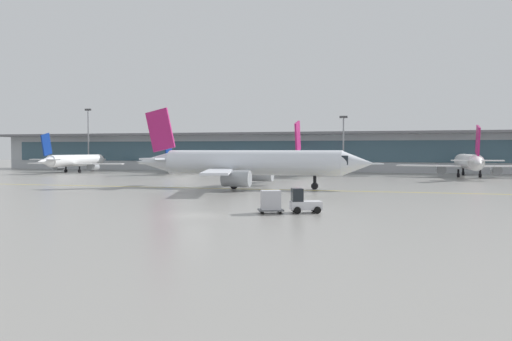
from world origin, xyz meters
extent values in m
plane|color=gray|center=(0.00, 0.00, 0.00)|extent=(400.00, 400.00, 0.00)
cube|color=yellow|center=(-4.64, 29.89, 0.00)|extent=(110.00, 1.42, 0.01)
cube|color=#B2B7BC|center=(0.00, 93.30, 4.50)|extent=(187.38, 8.00, 9.00)
cube|color=#385666|center=(0.00, 89.22, 4.95)|extent=(179.89, 0.16, 5.04)
cube|color=slate|center=(0.00, 91.80, 9.30)|extent=(194.88, 11.00, 0.60)
cylinder|color=white|center=(-60.14, 71.62, 2.80)|extent=(2.86, 19.59, 2.72)
cone|color=white|center=(-60.23, 83.03, 2.80)|extent=(2.61, 3.28, 2.58)
cube|color=black|center=(-60.21, 80.86, 3.14)|extent=(2.14, 2.46, 0.95)
cone|color=white|center=(-60.06, 59.66, 2.80)|extent=(2.34, 4.37, 2.31)
cube|color=white|center=(-67.09, 69.97, 2.05)|extent=(11.47, 5.48, 0.22)
cylinder|color=#999EA3|center=(-64.86, 71.18, 1.29)|extent=(1.70, 2.89, 1.68)
cube|color=white|center=(-53.18, 70.07, 2.05)|extent=(11.46, 5.62, 0.22)
cylinder|color=#999EA3|center=(-55.43, 71.25, 1.29)|extent=(1.70, 2.89, 1.68)
cube|color=navy|center=(-60.06, 60.53, 6.47)|extent=(0.31, 3.67, 5.12)
cube|color=white|center=(-62.06, 60.84, 3.21)|extent=(4.01, 1.95, 0.19)
cube|color=white|center=(-58.07, 60.87, 3.21)|extent=(4.01, 1.95, 0.19)
cylinder|color=black|center=(-60.19, 78.47, 0.72)|extent=(0.35, 0.35, 1.44)
cylinder|color=black|center=(-60.19, 78.47, 0.36)|extent=(0.44, 0.72, 0.72)
cylinder|color=black|center=(-61.97, 70.01, 0.72)|extent=(0.35, 0.35, 1.44)
cylinder|color=black|center=(-61.97, 70.01, 0.36)|extent=(0.44, 0.72, 0.72)
cylinder|color=black|center=(-58.29, 70.03, 0.72)|extent=(0.35, 0.35, 1.44)
cylinder|color=black|center=(-58.29, 70.03, 0.36)|extent=(0.44, 0.72, 0.72)
cylinder|color=white|center=(-33.05, 75.88, 2.76)|extent=(3.02, 19.34, 2.68)
cone|color=white|center=(-32.85, 87.13, 2.76)|extent=(2.60, 3.26, 2.55)
cube|color=black|center=(-32.89, 84.99, 3.09)|extent=(2.13, 2.45, 0.94)
cone|color=white|center=(-33.26, 64.09, 2.76)|extent=(2.35, 4.33, 2.28)
cube|color=white|center=(-39.93, 74.42, 2.02)|extent=(11.29, 5.65, 0.22)
cylinder|color=#999EA3|center=(-37.71, 75.57, 1.28)|extent=(1.71, 2.87, 1.66)
cube|color=white|center=(-26.22, 74.18, 2.02)|extent=(11.31, 5.30, 0.22)
cylinder|color=#999EA3|center=(-28.41, 75.40, 1.28)|extent=(1.71, 2.87, 1.66)
cube|color=navy|center=(-33.25, 64.95, 6.38)|extent=(0.35, 3.62, 5.05)
cube|color=white|center=(-35.21, 65.30, 3.16)|extent=(3.97, 1.96, 0.19)
cube|color=white|center=(-31.27, 65.23, 3.16)|extent=(3.97, 1.96, 0.19)
cylinder|color=black|center=(-32.93, 82.63, 0.71)|extent=(0.35, 0.35, 1.42)
cylinder|color=black|center=(-32.93, 82.63, 0.35)|extent=(0.45, 0.72, 0.71)
cylinder|color=black|center=(-34.89, 74.33, 0.71)|extent=(0.35, 0.35, 1.42)
cylinder|color=black|center=(-34.89, 74.33, 0.35)|extent=(0.45, 0.72, 0.71)
cylinder|color=black|center=(-31.27, 74.27, 0.71)|extent=(0.35, 0.35, 1.42)
cylinder|color=black|center=(-31.27, 74.27, 0.35)|extent=(0.45, 0.72, 0.71)
cylinder|color=white|center=(-4.36, 74.21, 3.37)|extent=(3.40, 23.61, 3.28)
cone|color=white|center=(-4.29, 87.97, 3.37)|extent=(3.13, 3.95, 3.11)
cube|color=black|center=(-4.31, 85.35, 3.78)|extent=(2.57, 2.96, 1.15)
cone|color=white|center=(-4.44, 59.79, 3.37)|extent=(2.81, 5.26, 2.79)
cube|color=white|center=(-12.76, 72.32, 2.47)|extent=(13.81, 6.75, 0.27)
cylinder|color=#999EA3|center=(-10.05, 73.75, 1.56)|extent=(2.04, 3.48, 2.02)
cube|color=white|center=(4.01, 72.24, 2.47)|extent=(13.82, 6.63, 0.27)
cylinder|color=#999EA3|center=(1.32, 73.69, 1.56)|extent=(2.04, 3.48, 2.02)
cube|color=#B21E66|center=(-4.43, 60.84, 7.81)|extent=(0.37, 4.42, 6.17)
cube|color=white|center=(-6.84, 61.24, 3.86)|extent=(4.83, 2.34, 0.23)
cube|color=white|center=(-2.02, 61.21, 3.86)|extent=(4.83, 2.34, 0.23)
cylinder|color=black|center=(-4.32, 82.46, 0.87)|extent=(0.42, 0.42, 1.73)
cylinder|color=black|center=(-4.32, 82.46, 0.43)|extent=(0.53, 0.87, 0.87)
cylinder|color=black|center=(-6.59, 72.29, 0.87)|extent=(0.42, 0.42, 1.73)
cylinder|color=black|center=(-6.59, 72.29, 0.43)|extent=(0.53, 0.87, 0.87)
cylinder|color=black|center=(-2.16, 72.27, 0.87)|extent=(0.42, 0.42, 1.73)
cylinder|color=black|center=(-2.16, 72.27, 0.43)|extent=(0.53, 0.87, 0.87)
cylinder|color=white|center=(26.92, 73.49, 3.01)|extent=(3.89, 21.16, 2.92)
cone|color=white|center=(26.36, 85.75, 3.01)|extent=(2.94, 3.63, 2.78)
cube|color=black|center=(26.47, 83.42, 3.37)|extent=(2.40, 2.73, 1.02)
cone|color=white|center=(27.51, 60.64, 3.01)|extent=(2.70, 4.79, 2.48)
cube|color=white|center=(19.53, 71.43, 2.21)|extent=(12.35, 5.47, 0.24)
cylinder|color=#999EA3|center=(21.88, 72.83, 1.39)|extent=(1.95, 3.17, 1.81)
cube|color=white|center=(34.47, 72.12, 2.21)|extent=(12.28, 6.46, 0.24)
cylinder|color=#999EA3|center=(32.01, 73.29, 1.39)|extent=(1.95, 3.17, 1.81)
cube|color=#B21E66|center=(27.47, 61.58, 6.96)|extent=(0.49, 3.95, 5.50)
cube|color=white|center=(25.31, 61.82, 3.45)|extent=(4.39, 2.26, 0.21)
cube|color=white|center=(29.60, 62.02, 3.45)|extent=(4.39, 2.26, 0.21)
cylinder|color=black|center=(26.59, 80.85, 0.77)|extent=(0.38, 0.38, 1.55)
cylinder|color=black|center=(26.59, 80.85, 0.39)|extent=(0.51, 0.79, 0.77)
cylinder|color=black|center=(25.03, 71.68, 0.77)|extent=(0.38, 0.38, 1.55)
cylinder|color=black|center=(25.03, 71.68, 0.39)|extent=(0.51, 0.79, 0.77)
cylinder|color=black|center=(28.98, 71.86, 0.77)|extent=(0.38, 0.38, 1.55)
cylinder|color=black|center=(28.98, 71.86, 0.39)|extent=(0.51, 0.79, 0.77)
cylinder|color=silver|center=(-4.64, 31.89, 3.55)|extent=(24.88, 3.69, 3.45)
cone|color=silver|center=(9.86, 32.03, 3.55)|extent=(4.17, 3.32, 3.28)
cube|color=black|center=(7.10, 32.00, 3.98)|extent=(3.13, 2.72, 1.21)
cone|color=silver|center=(-19.82, 31.74, 3.55)|extent=(5.55, 2.99, 2.93)
cube|color=silver|center=(-6.75, 40.70, 2.60)|extent=(6.93, 14.56, 0.28)
cylinder|color=#999EA3|center=(-5.20, 37.87, 1.64)|extent=(3.67, 2.17, 2.13)
cube|color=silver|center=(-6.58, 23.04, 2.60)|extent=(7.17, 14.55, 0.28)
cylinder|color=#999EA3|center=(-5.09, 25.89, 1.64)|extent=(3.67, 2.17, 2.13)
cube|color=#B21E66|center=(-18.72, 31.75, 8.22)|extent=(4.66, 0.41, 6.50)
cube|color=silver|center=(-18.34, 34.29, 4.07)|extent=(2.48, 5.10, 0.24)
cube|color=silver|center=(-18.29, 29.22, 4.07)|extent=(2.48, 5.10, 0.24)
cylinder|color=black|center=(4.06, 31.97, 0.91)|extent=(0.45, 0.45, 1.83)
cylinder|color=black|center=(4.06, 31.97, 0.46)|extent=(0.92, 0.57, 0.91)
cylinder|color=black|center=(-6.69, 34.20, 0.91)|extent=(0.45, 0.45, 1.83)
cylinder|color=black|center=(-6.69, 34.20, 0.46)|extent=(0.92, 0.57, 0.91)
cylinder|color=black|center=(-6.64, 29.53, 0.91)|extent=(0.45, 0.45, 1.83)
cylinder|color=black|center=(-6.64, 29.53, 0.46)|extent=(0.92, 0.57, 0.91)
cube|color=silver|center=(8.26, 4.38, 0.65)|extent=(2.93, 2.26, 0.70)
cube|color=#1E2328|center=(7.57, 4.10, 1.55)|extent=(1.29, 1.48, 1.10)
cylinder|color=black|center=(8.80, 5.34, 0.30)|extent=(0.64, 0.43, 0.60)
cylinder|color=black|center=(9.31, 4.04, 0.30)|extent=(0.64, 0.43, 0.60)
cylinder|color=black|center=(7.22, 4.72, 0.30)|extent=(0.64, 0.43, 0.60)
cylinder|color=black|center=(7.73, 3.41, 0.30)|extent=(0.64, 0.43, 0.60)
cube|color=#595B60|center=(5.47, 3.27, 0.28)|extent=(2.54, 2.26, 0.12)
cube|color=silver|center=(5.47, 3.27, 1.14)|extent=(2.04, 1.98, 1.60)
cylinder|color=black|center=(5.91, 4.20, 0.11)|extent=(0.24, 0.17, 0.22)
cylinder|color=black|center=(6.43, 2.90, 0.11)|extent=(0.24, 0.17, 0.22)
cylinder|color=black|center=(4.51, 3.64, 0.11)|extent=(0.24, 0.17, 0.22)
cylinder|color=black|center=(5.03, 2.34, 0.11)|extent=(0.24, 0.17, 0.22)
cylinder|color=gray|center=(-64.79, 83.70, 7.74)|extent=(0.36, 0.36, 15.47)
cube|color=#3F3F42|center=(-64.79, 83.70, 15.72)|extent=(1.80, 0.30, 0.50)
cylinder|color=gray|center=(1.24, 83.92, 6.25)|extent=(0.36, 0.36, 12.50)
cube|color=#3F3F42|center=(1.24, 83.92, 12.75)|extent=(1.80, 0.30, 0.50)
camera|label=1|loc=(17.28, -41.50, 5.39)|focal=38.65mm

